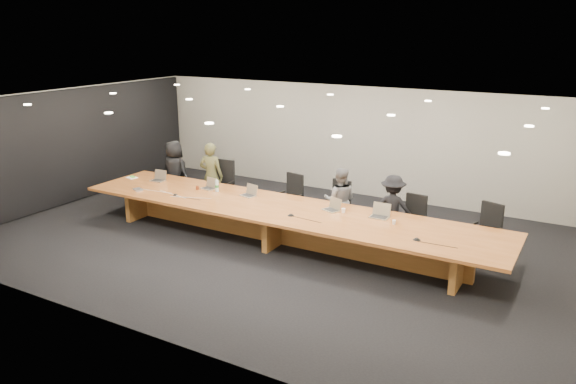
% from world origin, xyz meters
% --- Properties ---
extents(ground, '(12.00, 12.00, 0.00)m').
position_xyz_m(ground, '(0.00, 0.00, 0.00)').
color(ground, black).
rests_on(ground, ground).
extents(back_wall, '(12.00, 0.02, 2.80)m').
position_xyz_m(back_wall, '(0.00, 4.00, 1.40)').
color(back_wall, '#BBB6AA').
rests_on(back_wall, ground).
extents(left_wall_panel, '(0.08, 7.84, 2.74)m').
position_xyz_m(left_wall_panel, '(-5.94, 0.00, 1.37)').
color(left_wall_panel, black).
rests_on(left_wall_panel, ground).
extents(conference_table, '(9.00, 1.80, 0.75)m').
position_xyz_m(conference_table, '(0.00, 0.00, 0.52)').
color(conference_table, brown).
rests_on(conference_table, ground).
extents(chair_far_left, '(0.55, 0.55, 0.99)m').
position_xyz_m(chair_far_left, '(-3.82, 1.20, 0.50)').
color(chair_far_left, black).
rests_on(chair_far_left, ground).
extents(chair_left, '(0.66, 0.66, 1.19)m').
position_xyz_m(chair_left, '(-2.38, 1.22, 0.60)').
color(chair_left, black).
rests_on(chair_left, ground).
extents(chair_mid_left, '(0.65, 0.65, 1.09)m').
position_xyz_m(chair_mid_left, '(-0.52, 1.25, 0.54)').
color(chair_mid_left, black).
rests_on(chair_mid_left, ground).
extents(chair_mid_right, '(0.62, 0.62, 1.07)m').
position_xyz_m(chair_mid_right, '(0.61, 1.33, 0.54)').
color(chair_mid_right, black).
rests_on(chair_mid_right, ground).
extents(chair_right, '(0.56, 0.56, 1.04)m').
position_xyz_m(chair_right, '(2.33, 1.19, 0.52)').
color(chair_right, black).
rests_on(chair_right, ground).
extents(chair_far_right, '(0.68, 0.68, 1.06)m').
position_xyz_m(chair_far_right, '(3.71, 1.29, 0.53)').
color(chair_far_right, black).
rests_on(chair_far_right, ground).
extents(person_a, '(0.75, 0.50, 1.53)m').
position_xyz_m(person_a, '(-3.76, 1.20, 0.76)').
color(person_a, black).
rests_on(person_a, ground).
extents(person_b, '(0.65, 0.50, 1.61)m').
position_xyz_m(person_b, '(-2.58, 1.14, 0.81)').
color(person_b, '#3F3F22').
rests_on(person_b, ground).
extents(person_c, '(0.83, 0.73, 1.41)m').
position_xyz_m(person_c, '(0.77, 1.15, 0.71)').
color(person_c, '#5E5F61').
rests_on(person_c, ground).
extents(person_d, '(0.97, 0.67, 1.38)m').
position_xyz_m(person_d, '(1.90, 1.25, 0.69)').
color(person_d, black).
rests_on(person_d, ground).
extents(laptop_a, '(0.34, 0.26, 0.25)m').
position_xyz_m(laptop_a, '(-3.52, 0.31, 0.88)').
color(laptop_a, tan).
rests_on(laptop_a, conference_table).
extents(laptop_b, '(0.35, 0.28, 0.25)m').
position_xyz_m(laptop_b, '(-2.08, 0.36, 0.87)').
color(laptop_b, '#B9A98D').
rests_on(laptop_b, conference_table).
extents(laptop_c, '(0.36, 0.30, 0.25)m').
position_xyz_m(laptop_c, '(-1.01, 0.34, 0.88)').
color(laptop_c, '#C0AE93').
rests_on(laptop_c, conference_table).
extents(laptop_d, '(0.38, 0.34, 0.25)m').
position_xyz_m(laptop_d, '(0.95, 0.33, 0.87)').
color(laptop_d, '#B3A989').
rests_on(laptop_d, conference_table).
extents(laptop_e, '(0.35, 0.25, 0.27)m').
position_xyz_m(laptop_e, '(1.93, 0.40, 0.89)').
color(laptop_e, tan).
rests_on(laptop_e, conference_table).
extents(water_bottle, '(0.10, 0.10, 0.25)m').
position_xyz_m(water_bottle, '(-1.78, 0.29, 0.88)').
color(water_bottle, silver).
rests_on(water_bottle, conference_table).
extents(amber_mug, '(0.09, 0.09, 0.09)m').
position_xyz_m(amber_mug, '(-2.26, 0.20, 0.79)').
color(amber_mug, maroon).
rests_on(amber_mug, conference_table).
extents(paper_cup_near, '(0.09, 0.09, 0.09)m').
position_xyz_m(paper_cup_near, '(1.22, 0.33, 0.79)').
color(paper_cup_near, white).
rests_on(paper_cup_near, conference_table).
extents(paper_cup_far, '(0.08, 0.08, 0.08)m').
position_xyz_m(paper_cup_far, '(2.30, 0.19, 0.79)').
color(paper_cup_far, silver).
rests_on(paper_cup_far, conference_table).
extents(notepad, '(0.28, 0.24, 0.01)m').
position_xyz_m(notepad, '(-4.25, 0.22, 0.76)').
color(notepad, white).
rests_on(notepad, conference_table).
extents(lime_gadget, '(0.16, 0.13, 0.02)m').
position_xyz_m(lime_gadget, '(-4.25, 0.24, 0.78)').
color(lime_gadget, green).
rests_on(lime_gadget, notepad).
extents(av_box, '(0.26, 0.23, 0.03)m').
position_xyz_m(av_box, '(-3.38, -0.48, 0.77)').
color(av_box, '#A4A4A8').
rests_on(av_box, conference_table).
extents(mic_left, '(0.11, 0.11, 0.03)m').
position_xyz_m(mic_left, '(-2.41, -0.36, 0.76)').
color(mic_left, black).
rests_on(mic_left, conference_table).
extents(mic_center, '(0.15, 0.15, 0.03)m').
position_xyz_m(mic_center, '(0.42, -0.32, 0.77)').
color(mic_center, black).
rests_on(mic_center, conference_table).
extents(mic_right, '(0.14, 0.14, 0.03)m').
position_xyz_m(mic_right, '(2.90, -0.37, 0.77)').
color(mic_right, black).
rests_on(mic_right, conference_table).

